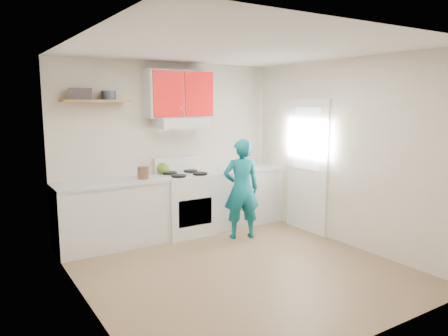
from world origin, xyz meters
TOP-DOWN VIEW (x-y plane):
  - floor at (0.00, 0.00)m, footprint 3.80×3.80m
  - ceiling at (0.00, 0.00)m, footprint 3.60×3.80m
  - back_wall at (0.00, 1.90)m, footprint 3.60×0.04m
  - front_wall at (0.00, -1.90)m, footprint 3.60×0.04m
  - left_wall at (-1.80, 0.00)m, footprint 0.04×3.80m
  - right_wall at (1.80, 0.00)m, footprint 0.04×3.80m
  - door at (1.78, 0.70)m, footprint 0.05×0.85m
  - door_glass at (1.75, 0.70)m, footprint 0.01×0.55m
  - counter_left at (-1.04, 1.60)m, footprint 1.52×0.60m
  - counter_right at (1.14, 1.60)m, footprint 1.32×0.60m
  - stove at (0.10, 1.57)m, footprint 0.76×0.65m
  - range_hood at (0.10, 1.68)m, footprint 0.76×0.44m
  - upper_cabinets at (0.10, 1.73)m, footprint 1.02×0.33m
  - shelf at (-1.15, 1.75)m, footprint 0.90×0.30m
  - books at (-1.34, 1.74)m, footprint 0.33×0.28m
  - tin at (-0.96, 1.76)m, footprint 0.25×0.25m
  - kettle at (-0.16, 1.80)m, footprint 0.26×0.26m
  - crock at (-0.57, 1.55)m, footprint 0.19×0.19m
  - cutting_board at (1.00, 1.59)m, footprint 0.32×0.25m
  - silicone_mat at (1.61, 1.51)m, footprint 0.30×0.27m
  - person at (0.70, 0.94)m, footprint 0.63×0.52m

SIDE VIEW (x-z plane):
  - floor at x=0.00m, z-range 0.00..0.00m
  - counter_left at x=-1.04m, z-range 0.00..0.90m
  - counter_right at x=1.14m, z-range 0.00..0.90m
  - stove at x=0.10m, z-range 0.00..0.92m
  - person at x=0.70m, z-range 0.00..1.48m
  - silicone_mat at x=1.61m, z-range 0.90..0.91m
  - cutting_board at x=1.00m, z-range 0.90..0.92m
  - crock at x=-0.57m, z-range 0.90..1.09m
  - kettle at x=-0.16m, z-range 0.92..1.09m
  - door at x=1.78m, z-range 0.00..2.05m
  - back_wall at x=0.00m, z-range 0.00..2.60m
  - front_wall at x=0.00m, z-range 0.00..2.60m
  - left_wall at x=-1.80m, z-range 0.00..2.60m
  - right_wall at x=1.80m, z-range 0.00..2.60m
  - door_glass at x=1.75m, z-range 0.98..1.92m
  - range_hood at x=0.10m, z-range 1.62..1.77m
  - shelf at x=-1.15m, z-range 2.00..2.04m
  - tin at x=-0.96m, z-range 2.04..2.16m
  - books at x=-1.34m, z-range 2.04..2.19m
  - upper_cabinets at x=0.10m, z-range 1.77..2.47m
  - ceiling at x=0.00m, z-range 2.58..2.62m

